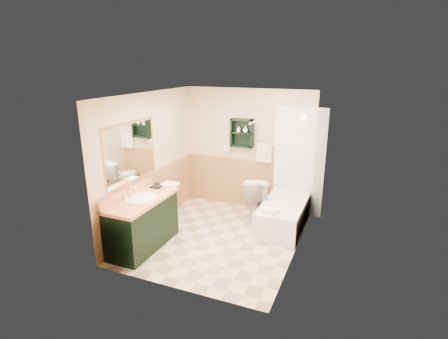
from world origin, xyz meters
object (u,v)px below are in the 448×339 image
bathtub (284,214)px  wall_shelf (242,133)px  toilet (255,196)px  vanity_book (152,179)px  soap_bottle_b (246,130)px  hair_dryer (228,149)px  vanity (143,223)px  soap_bottle_a (239,131)px

bathtub → wall_shelf: bearing=151.7°
toilet → vanity_book: vanity_book is taller
vanity_book → soap_bottle_b: bearing=49.5°
hair_dryer → wall_shelf: bearing=-4.8°
vanity → toilet: 2.24m
soap_bottle_b → hair_dryer: bearing=175.4°
vanity_book → toilet: bearing=36.2°
wall_shelf → hair_dryer: 0.46m
wall_shelf → vanity: (-0.89, -2.14, -1.13)m
bathtub → soap_bottle_a: 1.82m
toilet → soap_bottle_a: soap_bottle_a is taller
bathtub → soap_bottle_a: soap_bottle_a is taller
soap_bottle_b → vanity_book: bearing=-125.9°
vanity → soap_bottle_b: 2.63m
bathtub → soap_bottle_b: bearing=150.1°
soap_bottle_a → soap_bottle_b: soap_bottle_b is taller
toilet → vanity_book: size_ratio=3.29×
bathtub → vanity_book: vanity_book is taller
bathtub → toilet: 0.69m
toilet → soap_bottle_a: (-0.47, 0.30, 1.19)m
wall_shelf → vanity_book: bearing=-124.0°
vanity → soap_bottle_a: bearing=68.8°
hair_dryer → bathtub: bearing=-23.5°
hair_dryer → vanity: hair_dryer is taller
bathtub → soap_bottle_a: (-1.09, 0.55, 1.35)m
bathtub → toilet: toilet is taller
hair_dryer → soap_bottle_b: (0.37, -0.03, 0.41)m
soap_bottle_b → soap_bottle_a: bearing=180.0°
wall_shelf → vanity_book: size_ratio=2.22×
wall_shelf → soap_bottle_b: size_ratio=4.42×
bathtub → vanity_book: (-2.08, -1.02, 0.72)m
vanity → vanity_book: 0.80m
vanity → bathtub: 2.50m
toilet → soap_bottle_b: bearing=-60.0°
toilet → vanity: bearing=37.3°
bathtub → hair_dryer: bearing=156.5°
vanity_book → soap_bottle_a: 1.96m
hair_dryer → bathtub: size_ratio=0.16×
soap_bottle_a → soap_bottle_b: size_ratio=0.96×
wall_shelf → toilet: size_ratio=0.67×
hair_dryer → soap_bottle_a: bearing=-7.3°
hair_dryer → toilet: bearing=-25.4°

